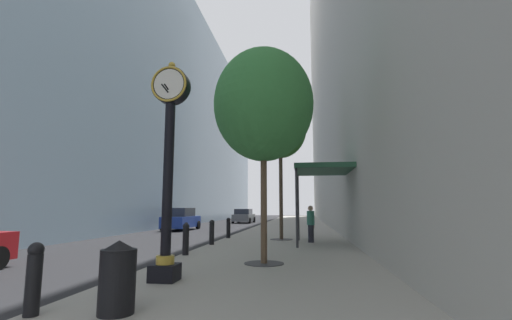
% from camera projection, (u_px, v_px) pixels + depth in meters
% --- Properties ---
extents(ground_plane, '(110.00, 110.00, 0.00)m').
position_uv_depth(ground_plane, '(253.00, 229.00, 27.89)').
color(ground_plane, '#262628').
rests_on(ground_plane, ground).
extents(sidewalk_right, '(6.12, 80.00, 0.14)m').
position_uv_depth(sidewalk_right, '(293.00, 226.00, 30.43)').
color(sidewalk_right, '#9E998E').
rests_on(sidewalk_right, ground).
extents(building_block_left, '(9.00, 80.00, 24.20)m').
position_uv_depth(building_block_left, '(138.00, 100.00, 34.08)').
color(building_block_left, '#849EB2').
rests_on(building_block_left, ground).
extents(street_clock, '(0.84, 0.55, 4.84)m').
position_uv_depth(street_clock, '(169.00, 156.00, 7.69)').
color(street_clock, black).
rests_on(street_clock, sidewalk_right).
extents(bollard_nearest, '(0.22, 0.22, 1.03)m').
position_uv_depth(bollard_nearest, '(34.00, 277.00, 5.04)').
color(bollard_nearest, black).
rests_on(bollard_nearest, sidewalk_right).
extents(bollard_third, '(0.22, 0.22, 1.03)m').
position_uv_depth(bollard_third, '(186.00, 238.00, 11.50)').
color(bollard_third, black).
rests_on(bollard_third, sidewalk_right).
extents(bollard_fourth, '(0.22, 0.22, 1.03)m').
position_uv_depth(bollard_fourth, '(212.00, 232.00, 14.74)').
color(bollard_fourth, black).
rests_on(bollard_fourth, sidewalk_right).
extents(bollard_fifth, '(0.22, 0.22, 1.03)m').
position_uv_depth(bollard_fifth, '(228.00, 227.00, 17.97)').
color(bollard_fifth, black).
rests_on(bollard_fifth, sidewalk_right).
extents(street_tree_near, '(2.91, 2.91, 6.21)m').
position_uv_depth(street_tree_near, '(264.00, 105.00, 10.25)').
color(street_tree_near, '#333335').
rests_on(street_tree_near, sidewalk_right).
extents(street_tree_mid_near, '(2.65, 2.65, 7.07)m').
position_uv_depth(street_tree_mid_near, '(280.00, 129.00, 17.77)').
color(street_tree_mid_near, '#333335').
rests_on(street_tree_mid_near, sidewalk_right).
extents(trash_bin, '(0.53, 0.53, 1.05)m').
position_uv_depth(trash_bin, '(118.00, 276.00, 5.13)').
color(trash_bin, black).
rests_on(trash_bin, sidewalk_right).
extents(pedestrian_walking, '(0.41, 0.50, 1.63)m').
position_uv_depth(pedestrian_walking, '(311.00, 223.00, 15.71)').
color(pedestrian_walking, '#23232D').
rests_on(pedestrian_walking, sidewalk_right).
extents(storefront_awning, '(2.40, 3.60, 3.30)m').
position_uv_depth(storefront_awning, '(322.00, 171.00, 15.37)').
color(storefront_awning, '#235138').
rests_on(storefront_awning, sidewalk_right).
extents(car_grey_mid, '(2.17, 4.38, 1.56)m').
position_uv_depth(car_grey_mid, '(244.00, 216.00, 39.41)').
color(car_grey_mid, slate).
rests_on(car_grey_mid, ground).
extents(car_blue_far, '(1.96, 4.41, 1.67)m').
position_uv_depth(car_blue_far, '(181.00, 219.00, 26.59)').
color(car_blue_far, navy).
rests_on(car_blue_far, ground).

